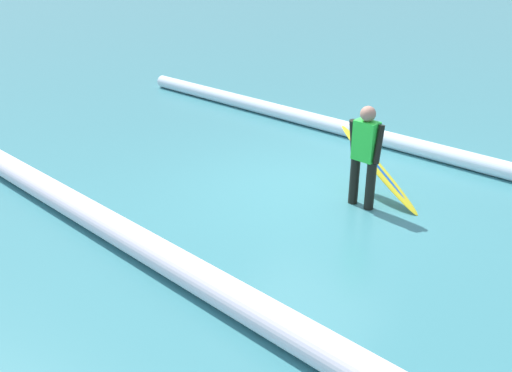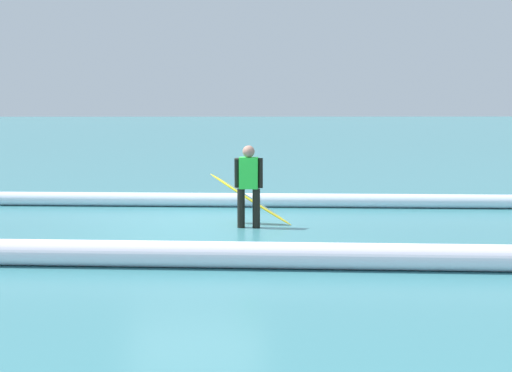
# 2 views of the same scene
# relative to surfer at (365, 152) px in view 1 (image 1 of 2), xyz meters

# --- Properties ---
(ground_plane) EXTENTS (122.81, 122.81, 0.00)m
(ground_plane) POSITION_rel_surfer_xyz_m (0.99, 0.04, -0.85)
(ground_plane) COLOR teal
(surfer) EXTENTS (0.52, 0.23, 1.51)m
(surfer) POSITION_rel_surfer_xyz_m (0.00, 0.00, 0.00)
(surfer) COLOR black
(surfer) RESTS_ON ground_plane
(surfboard) EXTENTS (1.61, 0.57, 0.98)m
(surfboard) POSITION_rel_surfer_xyz_m (-0.03, -0.40, -0.38)
(surfboard) COLOR yellow
(surfboard) RESTS_ON ground_plane
(wave_crest_foreground) EXTENTS (16.50, 1.18, 0.30)m
(wave_crest_foreground) POSITION_rel_surfer_xyz_m (-0.70, -2.41, -0.70)
(wave_crest_foreground) COLOR white
(wave_crest_foreground) RESTS_ON ground_plane
(wave_crest_midground) EXTENTS (17.76, 1.54, 0.38)m
(wave_crest_midground) POSITION_rel_surfer_xyz_m (0.00, 3.09, -0.66)
(wave_crest_midground) COLOR white
(wave_crest_midground) RESTS_ON ground_plane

